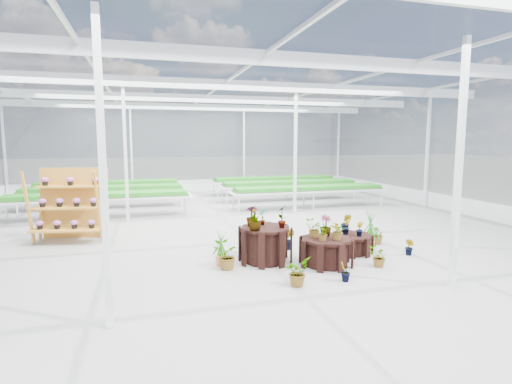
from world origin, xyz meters
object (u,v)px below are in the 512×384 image
object	(u,v)px
shelf_rack	(69,205)
plinth_tall	(265,244)
plinth_low	(351,244)
plinth_mid	(326,252)

from	to	relation	value
shelf_rack	plinth_tall	bearing A→B (deg)	-25.03
shelf_rack	plinth_low	bearing A→B (deg)	-14.48
plinth_tall	plinth_low	world-z (taller)	plinth_tall
plinth_tall	shelf_rack	xyz separation A→B (m)	(-4.52, 3.22, 0.59)
plinth_mid	shelf_rack	world-z (taller)	shelf_rack
plinth_tall	plinth_mid	bearing A→B (deg)	-26.57
plinth_mid	plinth_low	distance (m)	1.22
plinth_tall	plinth_low	size ratio (longest dim) A/B	1.16
plinth_tall	shelf_rack	bearing A→B (deg)	144.54
plinth_low	shelf_rack	xyz separation A→B (m)	(-6.72, 3.12, 0.76)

